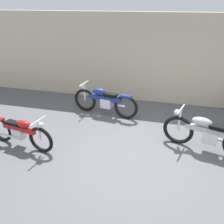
# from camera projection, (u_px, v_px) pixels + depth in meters

# --- Properties ---
(ground_plane) EXTENTS (40.00, 40.00, 0.00)m
(ground_plane) POSITION_uv_depth(u_px,v_px,m) (133.00, 154.00, 5.44)
(ground_plane) COLOR #56565B
(building_wall) EXTENTS (18.00, 0.30, 2.97)m
(building_wall) POSITION_uv_depth(u_px,v_px,m) (152.00, 59.00, 7.80)
(building_wall) COLOR beige
(building_wall) RESTS_ON ground_plane
(motorcycle_blue) EXTENTS (2.15, 0.62, 0.97)m
(motorcycle_blue) POSITION_uv_depth(u_px,v_px,m) (104.00, 101.00, 7.15)
(motorcycle_blue) COLOR black
(motorcycle_blue) RESTS_ON ground_plane
(motorcycle_silver) EXTENTS (2.10, 0.84, 0.97)m
(motorcycle_silver) POSITION_uv_depth(u_px,v_px,m) (207.00, 134.00, 5.37)
(motorcycle_silver) COLOR black
(motorcycle_silver) RESTS_ON ground_plane
(motorcycle_red) EXTENTS (1.90, 0.55, 0.86)m
(motorcycle_red) POSITION_uv_depth(u_px,v_px,m) (20.00, 132.00, 5.57)
(motorcycle_red) COLOR black
(motorcycle_red) RESTS_ON ground_plane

